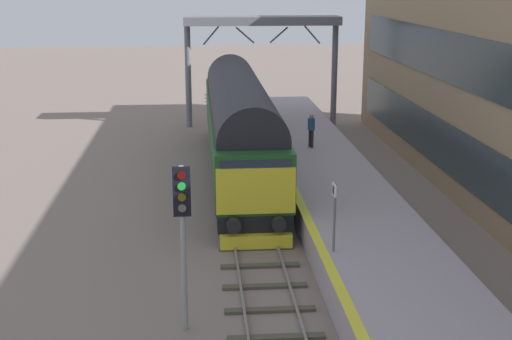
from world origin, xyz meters
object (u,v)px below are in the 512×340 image
(diesel_locomotive, at_px, (239,122))
(platform_number_sign, at_px, (334,207))
(signal_post_near, at_px, (183,225))
(waiting_passenger, at_px, (311,127))

(diesel_locomotive, xyz_separation_m, platform_number_sign, (2.05, -12.07, -0.11))
(diesel_locomotive, xyz_separation_m, signal_post_near, (-2.29, -14.69, 0.40))
(signal_post_near, distance_m, waiting_passenger, 16.83)
(signal_post_near, xyz_separation_m, platform_number_sign, (4.35, 2.63, -0.50))
(platform_number_sign, bearing_deg, waiting_passenger, 83.80)
(diesel_locomotive, distance_m, waiting_passenger, 3.68)
(platform_number_sign, relative_size, waiting_passenger, 1.26)
(signal_post_near, bearing_deg, platform_number_sign, 31.13)
(diesel_locomotive, height_order, platform_number_sign, diesel_locomotive)
(diesel_locomotive, bearing_deg, signal_post_near, -98.87)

